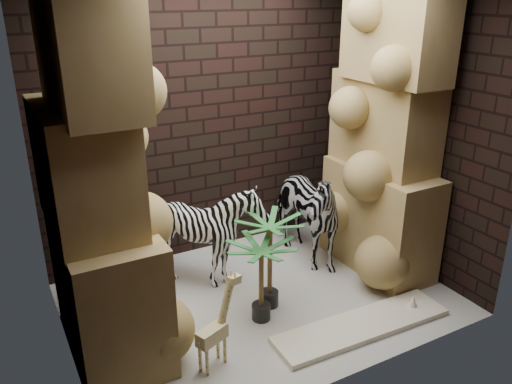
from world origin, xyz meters
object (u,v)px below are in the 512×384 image
palm_front (270,263)px  zebra_right (301,203)px  zebra_left (208,238)px  palm_back (261,281)px  giraffe_toy (212,326)px  surfboard (362,326)px

palm_front → zebra_right: bearing=40.2°
zebra_left → palm_back: 0.83m
giraffe_toy → palm_front: (0.82, 0.52, 0.07)m
zebra_left → giraffe_toy: (-0.49, -1.18, -0.11)m
zebra_right → palm_front: bearing=-139.1°
zebra_left → zebra_right: bearing=-1.6°
zebra_right → zebra_left: 1.09m
palm_back → surfboard: bearing=-37.7°
zebra_right → surfboard: zebra_right is taller
zebra_left → palm_front: size_ratio=1.20×
palm_front → zebra_left: bearing=116.5°
zebra_right → palm_back: bearing=-139.0°
giraffe_toy → palm_back: (0.64, 0.37, 0.00)m
giraffe_toy → palm_back: bearing=9.1°
giraffe_toy → palm_front: size_ratio=0.84×
zebra_left → surfboard: (0.86, -1.35, -0.47)m
zebra_left → giraffe_toy: 1.28m
zebra_left → giraffe_toy: zebra_left is taller
surfboard → giraffe_toy: bearing=174.4°
zebra_left → giraffe_toy: bearing=-112.8°
zebra_right → palm_back: size_ratio=1.71×
zebra_right → giraffe_toy: size_ratio=1.73×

